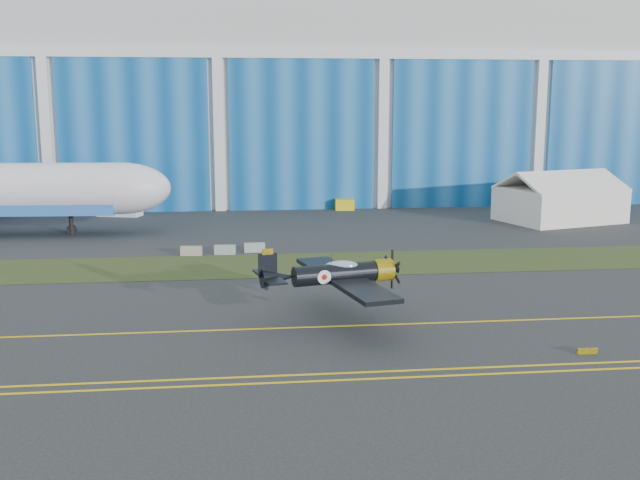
{
  "coord_description": "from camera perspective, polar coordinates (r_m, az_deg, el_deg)",
  "views": [
    {
      "loc": [
        2.11,
        -51.12,
        14.21
      ],
      "look_at": [
        8.44,
        4.93,
        3.87
      ],
      "focal_mm": 42.0,
      "sensor_mm": 36.0,
      "label": 1
    }
  ],
  "objects": [
    {
      "name": "barrier_a",
      "position": [
        71.7,
        -9.78,
        -0.83
      ],
      "size": [
        2.05,
        0.8,
        0.9
      ],
      "primitive_type": "cube",
      "rotation": [
        0.0,
        0.0,
        -0.1
      ],
      "color": "gray",
      "rests_on": "ground"
    },
    {
      "name": "tug",
      "position": [
        101.04,
        1.88,
        2.71
      ],
      "size": [
        2.58,
        1.68,
        1.47
      ],
      "primitive_type": "cube",
      "rotation": [
        0.0,
        0.0,
        -0.05
      ],
      "color": "yellow",
      "rests_on": "ground"
    },
    {
      "name": "hangar",
      "position": [
        122.93,
        -7.56,
        10.65
      ],
      "size": [
        220.0,
        45.7,
        30.0
      ],
      "color": "silver",
      "rests_on": "ground"
    },
    {
      "name": "edge_line_far",
      "position": [
        40.27,
        -9.17,
        -10.4
      ],
      "size": [
        80.0,
        0.2,
        0.02
      ],
      "primitive_type": "cube",
      "color": "yellow",
      "rests_on": "ground"
    },
    {
      "name": "shipping_container",
      "position": [
        98.94,
        -15.02,
        2.46
      ],
      "size": [
        5.82,
        3.66,
        2.35
      ],
      "primitive_type": "cube",
      "rotation": [
        0.0,
        0.0,
        -0.3
      ],
      "color": "silver",
      "rests_on": "ground"
    },
    {
      "name": "gse_box",
      "position": [
        106.86,
        20.23,
        2.56
      ],
      "size": [
        3.15,
        2.31,
        1.69
      ],
      "primitive_type": "cube",
      "rotation": [
        0.0,
        0.0,
        -0.32
      ],
      "color": "#937BA1",
      "rests_on": "ground"
    },
    {
      "name": "taxiway_centreline",
      "position": [
        48.31,
        -8.72,
        -6.83
      ],
      "size": [
        200.0,
        0.2,
        0.02
      ],
      "primitive_type": "cube",
      "color": "yellow",
      "rests_on": "ground"
    },
    {
      "name": "ground",
      "position": [
        53.1,
        -8.51,
        -5.25
      ],
      "size": [
        260.0,
        260.0,
        0.0
      ],
      "primitive_type": "plane",
      "color": "#2F3234",
      "rests_on": "ground"
    },
    {
      "name": "edge_line_near",
      "position": [
        39.34,
        -9.24,
        -10.92
      ],
      "size": [
        80.0,
        0.2,
        0.02
      ],
      "primitive_type": "cube",
      "color": "yellow",
      "rests_on": "ground"
    },
    {
      "name": "barrier_b",
      "position": [
        71.82,
        -7.25,
        -0.74
      ],
      "size": [
        2.05,
        0.8,
        0.9
      ],
      "primitive_type": "cube",
      "rotation": [
        0.0,
        0.0,
        -0.1
      ],
      "color": "#909B98",
      "rests_on": "ground"
    },
    {
      "name": "barrier_c",
      "position": [
        72.65,
        -5.01,
        -0.57
      ],
      "size": [
        2.03,
        0.69,
        0.9
      ],
      "primitive_type": "cube",
      "rotation": [
        0.0,
        0.0,
        0.05
      ],
      "color": "#909798",
      "rests_on": "ground"
    },
    {
      "name": "warbird",
      "position": [
        48.72,
        1.19,
        -2.59
      ],
      "size": [
        13.4,
        15.07,
        3.85
      ],
      "rotation": [
        0.0,
        0.0,
        0.23
      ],
      "color": "black",
      "rests_on": "ground"
    },
    {
      "name": "tent",
      "position": [
        95.61,
        17.82,
        3.23
      ],
      "size": [
        15.69,
        13.27,
        6.25
      ],
      "rotation": [
        0.0,
        0.0,
        0.29
      ],
      "color": "white",
      "rests_on": "ground"
    },
    {
      "name": "grass_median",
      "position": [
        66.69,
        -8.11,
        -2.01
      ],
      "size": [
        260.0,
        10.0,
        0.02
      ],
      "primitive_type": "cube",
      "color": "#475128",
      "rests_on": "ground"
    },
    {
      "name": "guard_board_right",
      "position": [
        46.08,
        19.69,
        -7.98
      ],
      "size": [
        1.2,
        0.15,
        0.35
      ],
      "primitive_type": "cube",
      "color": "yellow",
      "rests_on": "ground"
    }
  ]
}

